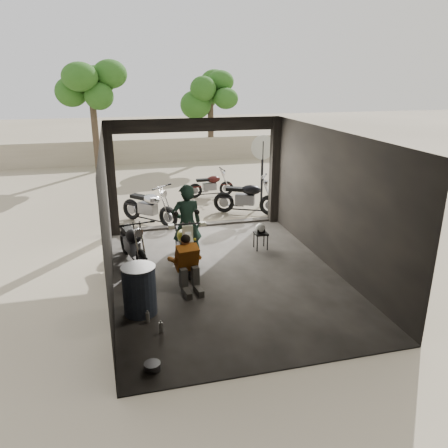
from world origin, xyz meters
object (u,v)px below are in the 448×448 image
stool (261,235)px  oil_drum (140,291)px  helmet (260,228)px  main_bike (184,241)px  sign_post (263,159)px  outside_bike_c (247,195)px  mechanic (189,266)px  outside_bike_a (149,204)px  outside_bike_b (211,183)px  rider (187,224)px  left_bike (132,241)px

stool → oil_drum: 4.13m
helmet → main_bike: bearing=-164.9°
main_bike → sign_post: size_ratio=0.78×
outside_bike_c → mechanic: outside_bike_c is taller
outside_bike_a → outside_bike_b: bearing=2.3°
main_bike → sign_post: (3.40, 4.27, 1.02)m
outside_bike_b → mechanic: 7.55m
rider → helmet: (1.97, 0.36, -0.39)m
left_bike → outside_bike_b: bearing=47.9°
outside_bike_c → oil_drum: size_ratio=1.97×
rider → main_bike: bearing=57.5°
oil_drum → stool: bearing=37.5°
left_bike → outside_bike_a: bearing=65.2°
rider → stool: size_ratio=4.19×
outside_bike_c → helmet: 3.05m
outside_bike_a → helmet: (2.61, -2.80, -0.04)m
left_bike → sign_post: (4.58, 3.91, 1.05)m
main_bike → oil_drum: main_bike is taller
left_bike → stool: left_bike is taller
sign_post → oil_drum: bearing=-113.4°
rider → stool: rider is taller
mechanic → outside_bike_a: bearing=87.0°
stool → sign_post: 4.16m
outside_bike_b → oil_drum: bearing=155.5°
mechanic → sign_post: (3.51, 5.61, 1.07)m
outside_bike_a → rider: size_ratio=0.95×
stool → oil_drum: oil_drum is taller
outside_bike_c → helmet: outside_bike_c is taller
outside_bike_c → sign_post: (0.76, 0.72, 1.01)m
outside_bike_b → outside_bike_a: bearing=133.0°
outside_bike_a → sign_post: sign_post is taller
mechanic → main_bike: bearing=77.3°
outside_bike_b → oil_drum: (-3.15, -7.91, -0.03)m
main_bike → outside_bike_b: main_bike is taller
left_bike → oil_drum: bearing=-102.6°
sign_post → outside_bike_b: bearing=143.5°
mechanic → stool: size_ratio=2.53×
outside_bike_a → oil_drum: (-0.65, -5.33, -0.14)m
outside_bike_b → outside_bike_c: (0.67, -2.37, 0.13)m
rider → oil_drum: bearing=58.7°
main_bike → outside_bike_c: 4.43m
main_bike → mechanic: size_ratio=1.62×
helmet → mechanic: bearing=-139.0°
main_bike → left_bike: 1.23m
stool → helmet: helmet is taller
outside_bike_c → main_bike: bearing=169.5°
outside_bike_a → left_bike: bearing=-145.8°
main_bike → stool: size_ratio=4.12×
stool → outside_bike_b: bearing=91.3°
outside_bike_a → helmet: size_ratio=6.91×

